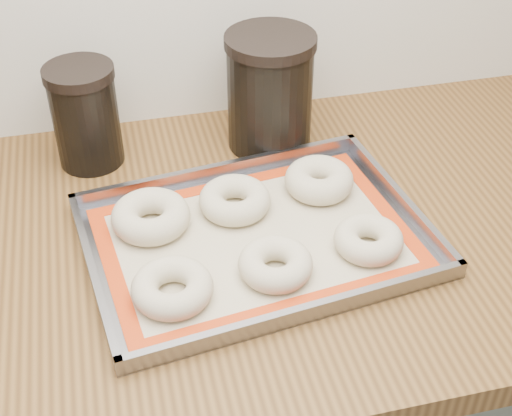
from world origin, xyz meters
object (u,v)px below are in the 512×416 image
object	(u,v)px
bagel_back_left	(151,216)
bagel_back_mid	(235,200)
bagel_front_mid	(276,264)
baking_tray	(256,238)
bagel_front_left	(172,288)
bagel_front_right	(368,240)
canister_mid	(85,116)
canister_right	(270,92)
bagel_back_right	(319,180)

from	to	relation	value
bagel_back_left	bagel_back_mid	world-z (taller)	bagel_back_left
bagel_front_mid	baking_tray	bearing A→B (deg)	96.73
baking_tray	bagel_front_left	bearing A→B (deg)	-146.53
baking_tray	bagel_front_right	size ratio (longest dim) A/B	5.28
bagel_front_mid	bagel_back_left	xyz separation A→B (m)	(-0.15, 0.13, 0.00)
bagel_front_mid	canister_mid	world-z (taller)	canister_mid
baking_tray	canister_right	xyz separation A→B (m)	(0.08, 0.24, 0.09)
bagel_front_mid	canister_mid	distance (m)	0.40
bagel_front_right	bagel_back_left	world-z (taller)	bagel_back_left
bagel_front_mid	bagel_front_right	size ratio (longest dim) A/B	1.04
baking_tray	bagel_back_left	world-z (taller)	bagel_back_left
bagel_back_right	canister_right	world-z (taller)	canister_right
baking_tray	canister_mid	xyz separation A→B (m)	(-0.21, 0.26, 0.08)
bagel_back_left	bagel_back_mid	xyz separation A→B (m)	(0.12, 0.01, -0.00)
bagel_front_left	bagel_back_left	distance (m)	0.15
bagel_back_left	canister_right	size ratio (longest dim) A/B	0.58
baking_tray	bagel_front_right	world-z (taller)	bagel_front_right
bagel_front_right	canister_mid	world-z (taller)	canister_mid
bagel_front_mid	bagel_back_right	bearing A→B (deg)	55.71
bagel_front_left	canister_right	xyz separation A→B (m)	(0.21, 0.32, 0.07)
canister_mid	bagel_front_right	bearing A→B (deg)	-41.46
bagel_back_right	canister_right	xyz separation A→B (m)	(-0.04, 0.15, 0.07)
canister_mid	bagel_back_mid	bearing A→B (deg)	-43.59
bagel_back_mid	bagel_back_right	xyz separation A→B (m)	(0.13, 0.02, 0.00)
baking_tray	bagel_front_right	distance (m)	0.15
bagel_back_mid	bagel_back_right	distance (m)	0.13
canister_mid	bagel_back_left	bearing A→B (deg)	-69.83
bagel_front_right	bagel_back_left	xyz separation A→B (m)	(-0.28, 0.12, 0.00)
bagel_front_left	canister_mid	distance (m)	0.36
bagel_front_left	bagel_back_mid	xyz separation A→B (m)	(0.11, 0.16, 0.00)
bagel_back_left	bagel_front_mid	bearing A→B (deg)	-42.43
bagel_front_mid	canister_mid	bearing A→B (deg)	123.50
baking_tray	bagel_front_left	xyz separation A→B (m)	(-0.13, -0.08, 0.01)
bagel_front_mid	bagel_back_right	xyz separation A→B (m)	(0.11, 0.16, 0.00)
bagel_front_right	canister_right	size ratio (longest dim) A/B	0.49
bagel_back_mid	canister_mid	distance (m)	0.28
bagel_front_right	bagel_back_mid	distance (m)	0.20
bagel_front_left	bagel_back_left	xyz separation A→B (m)	(-0.01, 0.14, 0.00)
bagel_back_right	canister_mid	xyz separation A→B (m)	(-0.33, 0.17, 0.06)
baking_tray	bagel_front_right	bearing A→B (deg)	-21.12
bagel_front_left	canister_right	bearing A→B (deg)	57.28
bagel_front_left	bagel_front_mid	xyz separation A→B (m)	(0.14, 0.01, 0.00)
bagel_front_left	bagel_back_mid	world-z (taller)	bagel_back_mid
baking_tray	bagel_back_left	xyz separation A→B (m)	(-0.14, 0.06, 0.02)
canister_mid	canister_right	distance (m)	0.29
canister_mid	bagel_front_left	bearing A→B (deg)	-76.61
bagel_front_mid	canister_right	size ratio (longest dim) A/B	0.51
canister_right	bagel_back_mid	bearing A→B (deg)	-119.36
bagel_back_left	canister_mid	bearing A→B (deg)	110.17
bagel_front_right	canister_mid	size ratio (longest dim) A/B	0.57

